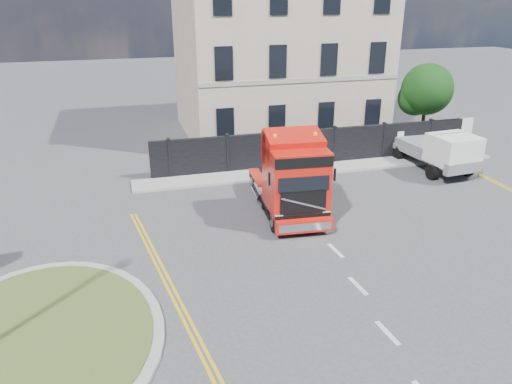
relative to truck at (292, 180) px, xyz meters
name	(u,v)px	position (x,y,z in m)	size (l,w,h in m)	color
ground	(256,256)	(-2.38, -2.95, -1.63)	(120.00, 120.00, 0.00)	#424244
traffic_island	(38,340)	(-9.38, -5.95, -1.55)	(6.80, 6.80, 0.17)	#989893
hoarding_fence	(326,146)	(4.17, 6.05, -0.63)	(18.80, 0.25, 2.00)	black
georgian_building	(276,43)	(3.62, 13.55, 4.14)	(12.30, 10.30, 12.80)	#AFA28B
tree	(424,92)	(12.00, 9.15, 1.42)	(3.20, 3.20, 4.80)	#382619
pavement_far	(323,169)	(3.62, 5.15, -1.57)	(20.00, 1.60, 0.12)	#989893
truck	(292,180)	(0.00, 0.00, 0.00)	(2.76, 6.24, 3.64)	black
flatbed_pickup	(445,152)	(9.42, 2.92, -0.44)	(2.51, 5.47, 2.22)	slate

